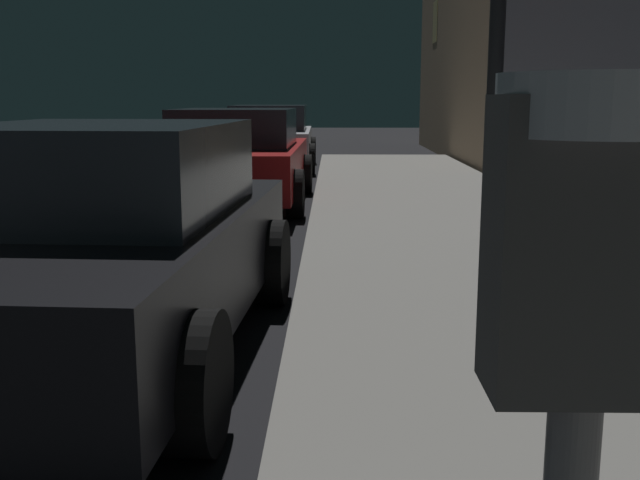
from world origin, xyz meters
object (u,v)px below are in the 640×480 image
Objects in this scene: car_black at (99,243)px; car_red at (237,157)px; parking_meter at (574,423)px; car_silver at (270,137)px.

car_black is 6.70m from car_red.
car_silver is (-1.69, 16.26, -0.52)m from parking_meter.
car_silver is (-0.00, 5.83, 0.01)m from car_red.
car_red is at bearing 90.01° from car_black.
parking_meter is at bearing -65.71° from car_black.
car_black is 0.96× the size of car_red.
car_red is at bearing 99.18° from parking_meter.
car_red and car_silver have the same top height.
car_black is (-1.68, 3.73, -0.54)m from parking_meter.
parking_meter is at bearing -84.08° from car_silver.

